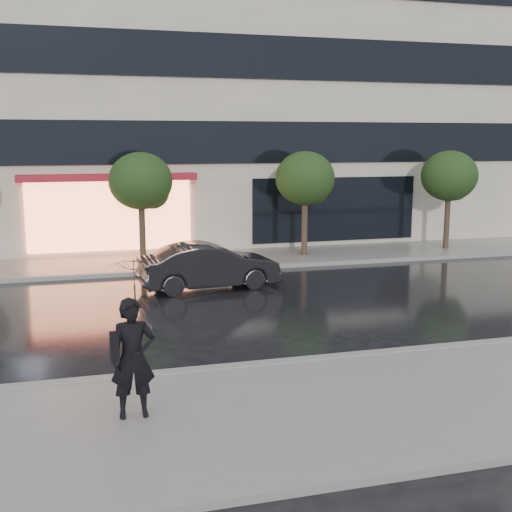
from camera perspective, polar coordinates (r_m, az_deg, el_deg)
name	(u,v)px	position (r m, az deg, el deg)	size (l,w,h in m)	color
ground	(328,346)	(14.10, 6.40, -7.93)	(120.00, 120.00, 0.00)	black
sidewalk_near	(399,401)	(11.32, 12.62, -12.48)	(60.00, 4.50, 0.12)	slate
sidewalk_far	(225,259)	(23.63, -2.78, -0.29)	(60.00, 3.50, 0.12)	slate
curb_near	(346,358)	(13.21, 8.02, -8.93)	(60.00, 0.25, 0.14)	gray
curb_far	(236,268)	(21.95, -1.79, -1.08)	(60.00, 0.25, 0.14)	gray
office_building	(187,38)	(31.15, -6.19, 18.74)	(30.00, 12.76, 18.00)	beige
tree_mid_west	(142,183)	(22.60, -10.06, 6.40)	(2.20, 2.20, 3.99)	#33261C
tree_mid_east	(306,180)	(23.91, 4.50, 6.73)	(2.20, 2.20, 3.99)	#33261C
tree_far_east	(450,178)	(26.54, 16.87, 6.67)	(2.20, 2.20, 3.99)	#33261C
parked_car	(209,266)	(19.14, -4.17, -0.90)	(1.46, 4.18, 1.38)	black
pedestrian_with_umbrella	(134,320)	(10.03, -10.83, -5.60)	(0.91, 0.92, 2.52)	black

